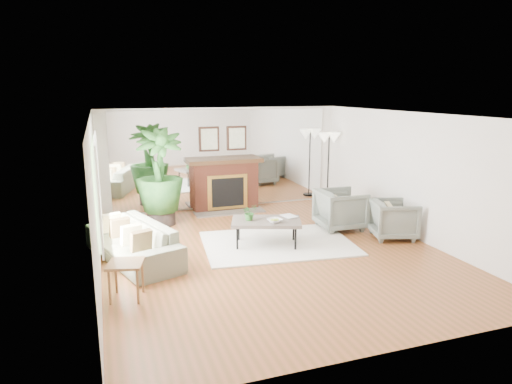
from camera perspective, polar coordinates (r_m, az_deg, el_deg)
name	(u,v)px	position (r m, az deg, el deg)	size (l,w,h in m)	color
ground	(272,252)	(8.48, 2.07, -7.52)	(7.00, 7.00, 0.00)	brown
wall_left	(96,199)	(7.61, -19.38, -0.77)	(0.02, 7.00, 2.50)	silver
wall_right	(413,176)	(9.60, 19.05, 1.93)	(0.02, 7.00, 2.50)	silver
wall_back	(223,158)	(11.41, -4.18, 4.20)	(6.00, 0.02, 2.50)	silver
mirror_panel	(223,159)	(11.39, -4.16, 4.19)	(5.40, 0.04, 2.40)	silver
window_panel	(97,187)	(7.98, -19.22, 0.58)	(0.04, 2.40, 1.50)	#B2E09E
fireplace	(226,183)	(11.29, -3.83, 1.08)	(1.85, 0.83, 2.05)	maroon
area_rug	(278,243)	(8.90, 2.73, -6.43)	(2.83, 2.02, 0.03)	white
coffee_table	(266,222)	(8.65, 1.30, -3.79)	(1.47, 1.14, 0.52)	#574E44
sofa	(133,242)	(8.27, -15.16, -6.05)	(2.29, 0.90, 0.67)	gray
armchair_back	(341,209)	(9.90, 10.52, -2.16)	(0.91, 0.93, 0.85)	slate
armchair_front	(393,219)	(9.57, 16.81, -3.27)	(0.82, 0.85, 0.77)	slate
side_table	(126,268)	(6.79, -15.98, -9.15)	(0.59, 0.59, 0.55)	brown
potted_ficus	(159,174)	(10.12, -11.98, 2.18)	(1.07, 1.07, 2.12)	black
floor_lamp	(329,144)	(11.77, 9.11, 5.99)	(0.60, 0.34, 1.86)	black
tabletop_plant	(249,212)	(8.58, -0.82, -2.55)	(0.28, 0.24, 0.31)	#366C27
fruit_bowl	(275,221)	(8.48, 2.34, -3.60)	(0.27, 0.27, 0.07)	brown
book	(284,217)	(8.80, 3.53, -3.15)	(0.23, 0.31, 0.02)	brown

